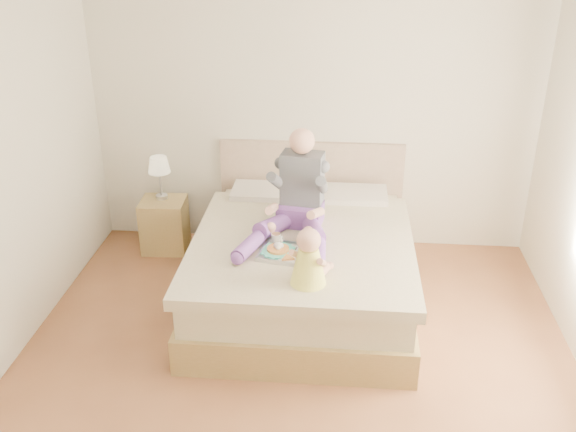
# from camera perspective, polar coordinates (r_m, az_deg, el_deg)

# --- Properties ---
(room) EXTENTS (4.02, 4.22, 2.71)m
(room) POSITION_cam_1_polar(r_m,az_deg,el_deg) (3.76, 1.74, 3.73)
(room) COLOR brown
(room) RESTS_ON ground
(bed) EXTENTS (1.70, 2.18, 1.00)m
(bed) POSITION_cam_1_polar(r_m,az_deg,el_deg) (5.25, 1.41, -4.01)
(bed) COLOR olive
(bed) RESTS_ON ground
(nightstand) EXTENTS (0.42, 0.38, 0.50)m
(nightstand) POSITION_cam_1_polar(r_m,az_deg,el_deg) (6.11, -10.91, -0.77)
(nightstand) COLOR olive
(nightstand) RESTS_ON ground
(lamp) EXTENTS (0.20, 0.20, 0.41)m
(lamp) POSITION_cam_1_polar(r_m,az_deg,el_deg) (5.94, -11.39, 4.27)
(lamp) COLOR silver
(lamp) RESTS_ON nightstand
(adult) EXTENTS (0.69, 1.03, 0.82)m
(adult) POSITION_cam_1_polar(r_m,az_deg,el_deg) (5.00, 0.83, 1.25)
(adult) COLOR #64388C
(adult) RESTS_ON bed
(tray) EXTENTS (0.48, 0.40, 0.12)m
(tray) POSITION_cam_1_polar(r_m,az_deg,el_deg) (4.73, 0.11, -3.14)
(tray) COLOR silver
(tray) RESTS_ON bed
(baby) EXTENTS (0.32, 0.36, 0.41)m
(baby) POSITION_cam_1_polar(r_m,az_deg,el_deg) (4.32, 1.89, -4.01)
(baby) COLOR #F9F74E
(baby) RESTS_ON bed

